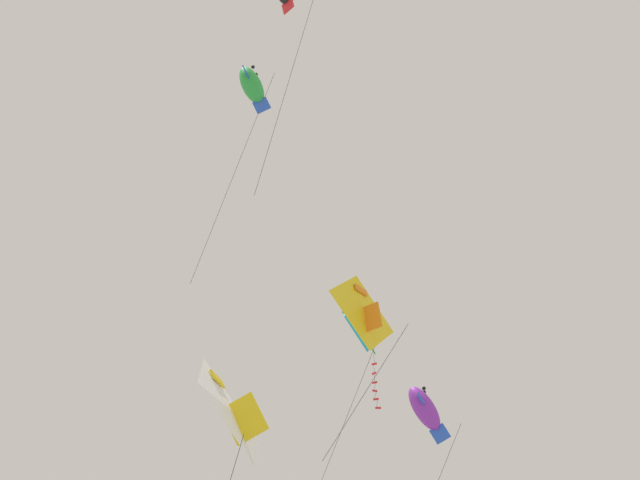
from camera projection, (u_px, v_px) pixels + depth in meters
name	position (u px, v px, depth m)	size (l,w,h in m)	color
kite_diamond_far_centre	(358.00, 326.00, 28.62)	(2.60, 1.94, 6.17)	#1EB2C6
kite_delta_highest	(233.00, 413.00, 18.58)	(3.32, 2.39, 7.23)	white
kite_fish_upper_right	(252.00, 85.00, 30.64)	(2.89, 2.36, 8.35)	green
kite_delta_near_left	(365.00, 313.00, 21.08)	(2.12, 2.14, 4.29)	yellow
kite_fish_low_drifter	(424.00, 409.00, 26.13)	(2.40, 1.84, 5.71)	purple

